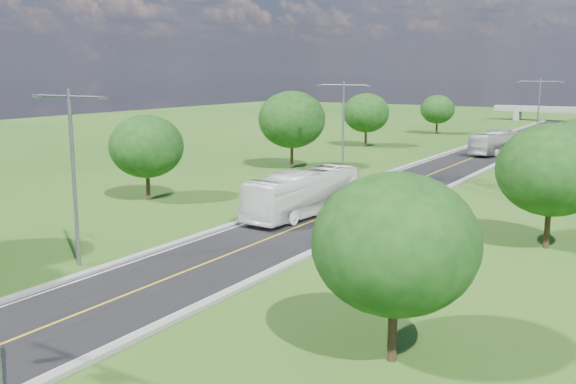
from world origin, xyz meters
name	(u,v)px	position (x,y,z in m)	size (l,w,h in m)	color
ground	(448,168)	(0.00, 60.00, 0.00)	(260.00, 260.00, 0.00)	#1F4E15
road	(464,161)	(0.00, 66.00, 0.03)	(8.00, 150.00, 0.06)	black
curb_left	(431,158)	(-4.25, 66.00, 0.11)	(0.50, 150.00, 0.22)	gray
curb_right	(499,163)	(4.25, 66.00, 0.11)	(0.50, 150.00, 0.22)	gray
speed_limit_sign	(426,187)	(5.20, 37.98, 1.60)	(0.55, 0.09, 2.40)	slate
overpass	(565,111)	(0.00, 140.00, 2.41)	(30.00, 3.00, 3.20)	gray
streetlight_near_left	(73,163)	(-6.00, 12.00, 5.94)	(5.90, 0.25, 10.00)	slate
streetlight_mid_left	(343,123)	(-6.00, 45.00, 5.94)	(5.90, 0.25, 10.00)	slate
streetlight_far_right	(538,110)	(6.00, 78.00, 5.94)	(5.90, 0.25, 10.00)	slate
tree_lb	(147,147)	(-16.00, 28.00, 4.64)	(6.30, 6.30, 7.33)	black
tree_lc	(292,120)	(-15.00, 50.00, 5.58)	(7.56, 7.56, 8.79)	black
tree_ld	(366,113)	(-17.00, 74.00, 4.95)	(6.72, 6.72, 7.82)	black
tree_le	(437,109)	(-14.50, 98.00, 4.33)	(5.88, 5.88, 6.84)	black
tree_ra	(395,244)	(14.00, 10.00, 4.64)	(6.30, 6.30, 7.33)	black
tree_rb	(552,170)	(16.00, 30.00, 4.95)	(6.72, 6.72, 7.82)	black
bus_outbound	(494,143)	(1.33, 74.81, 1.58)	(2.56, 10.93, 3.04)	beige
bus_inbound	(303,193)	(-1.64, 29.90, 1.78)	(2.88, 12.33, 3.43)	white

